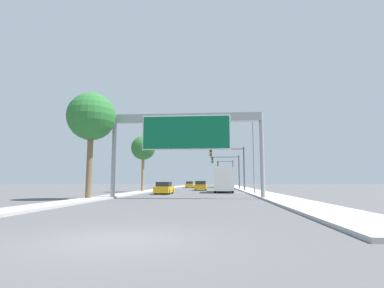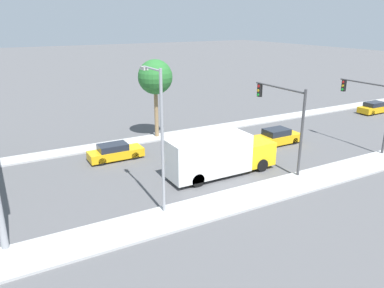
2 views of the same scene
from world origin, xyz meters
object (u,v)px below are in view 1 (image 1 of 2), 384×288
car_mid_left (201,186)px  truck_box_secondary (223,180)px  traffic_light_mid_block (229,166)px  palm_tree_foreground (91,117)px  traffic_light_far_intersection (228,169)px  street_lamp_right (251,148)px  traffic_light_near_intersection (232,161)px  palm_tree_background (143,148)px  car_near_right (164,188)px  truck_box_primary (220,180)px  car_mid_center (190,185)px  sign_gantry (186,130)px

car_mid_left → truck_box_secondary: (3.50, -9.00, 0.90)m
traffic_light_mid_block → palm_tree_foreground: bearing=-111.6°
traffic_light_far_intersection → street_lamp_right: 41.19m
truck_box_secondary → traffic_light_near_intersection: (1.52, 5.09, 2.95)m
traffic_light_near_intersection → palm_tree_background: bearing=-157.2°
car_near_right → palm_tree_background: 8.72m
traffic_light_mid_block → street_lamp_right: 21.24m
truck_box_primary → truck_box_secondary: (0.00, -29.74, -0.14)m
car_mid_center → street_lamp_right: size_ratio=0.53×
traffic_light_near_intersection → traffic_light_mid_block: traffic_light_near_intersection is taller
car_near_right → traffic_light_far_intersection: size_ratio=0.68×
car_near_right → street_lamp_right: 11.00m
car_mid_center → traffic_light_far_intersection: (8.99, 7.02, 3.80)m
sign_gantry → palm_tree_background: bearing=116.7°
truck_box_primary → traffic_light_mid_block: (1.50, -14.66, 2.53)m
car_mid_left → traffic_light_mid_block: 8.65m
truck_box_secondary → street_lamp_right: 7.68m
truck_box_secondary → car_mid_left: bearing=111.3°
car_mid_center → traffic_light_near_intersection: bearing=-69.7°
traffic_light_mid_block → street_lamp_right: bearing=-85.9°
car_mid_center → palm_tree_background: (-3.98, -28.24, 5.32)m
sign_gantry → car_mid_left: (0.00, 24.05, -5.22)m
car_near_right → palm_tree_foreground: bearing=-110.5°
traffic_light_far_intersection → street_lamp_right: (1.03, -41.17, 0.73)m
truck_box_primary → street_lamp_right: 36.12m
sign_gantry → street_lamp_right: 11.11m
car_mid_left → traffic_light_near_intersection: size_ratio=0.67×
car_mid_left → traffic_light_mid_block: bearing=50.6°
sign_gantry → palm_tree_background: size_ratio=1.71×
car_mid_left → car_near_right: bearing=-103.3°
traffic_light_far_intersection → car_mid_left: bearing=-101.9°
street_lamp_right → palm_tree_background: bearing=157.1°
car_near_right → car_mid_center: size_ratio=0.99×
car_near_right → car_mid_center: bearing=90.0°
sign_gantry → traffic_light_mid_block: size_ratio=2.13×
car_near_right → car_mid_left: car_mid_left is taller
palm_tree_foreground → truck_box_secondary: bearing=56.7°
truck_box_primary → traffic_light_far_intersection: traffic_light_far_intersection is taller
palm_tree_foreground → car_mid_left: bearing=73.5°
car_mid_center → street_lamp_right: 35.88m
sign_gantry → car_mid_center: bearing=94.6°
car_mid_center → truck_box_primary: (7.00, 1.67, 1.07)m
car_near_right → traffic_light_far_intersection: 42.03m
palm_tree_foreground → car_mid_center: bearing=84.7°
truck_box_secondary → traffic_light_near_intersection: traffic_light_near_intersection is taller
truck_box_secondary → street_lamp_right: bearing=-63.6°
truck_box_primary → traffic_light_far_intersection: 6.32m
truck_box_primary → traffic_light_mid_block: traffic_light_mid_block is taller
car_near_right → palm_tree_background: (-3.98, 5.63, 5.34)m
truck_box_secondary → traffic_light_near_intersection: 6.07m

